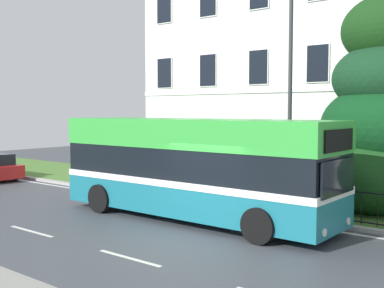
% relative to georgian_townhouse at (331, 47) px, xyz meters
% --- Properties ---
extents(ground_plane, '(60.00, 56.00, 0.18)m').
position_rel_georgian_townhouse_xyz_m(ground_plane, '(2.11, -13.71, -6.70)').
color(ground_plane, '#41444B').
extents(georgian_townhouse, '(17.67, 9.77, 13.07)m').
position_rel_georgian_townhouse_xyz_m(georgian_townhouse, '(0.00, 0.00, 0.00)').
color(georgian_townhouse, white).
rests_on(georgian_townhouse, ground_plane).
extents(iron_verge_railing, '(15.31, 0.04, 0.97)m').
position_rel_georgian_townhouse_xyz_m(iron_verge_railing, '(-0.00, -10.24, -6.06)').
color(iron_verge_railing, black).
rests_on(iron_verge_railing, ground_plane).
extents(single_decker_bus, '(9.42, 2.64, 3.17)m').
position_rel_georgian_townhouse_xyz_m(single_decker_bus, '(0.77, -12.35, -5.02)').
color(single_decker_bus, '#186A7B').
rests_on(single_decker_bus, ground_plane).
extents(street_lamp_post, '(0.36, 0.24, 7.51)m').
position_rel_georgian_townhouse_xyz_m(street_lamp_post, '(2.41, -9.13, -2.31)').
color(street_lamp_post, '#333338').
rests_on(street_lamp_post, ground_plane).
extents(litter_bin, '(0.55, 0.55, 1.09)m').
position_rel_georgian_townhouse_xyz_m(litter_bin, '(-4.98, -9.49, -6.02)').
color(litter_bin, black).
rests_on(litter_bin, ground_plane).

